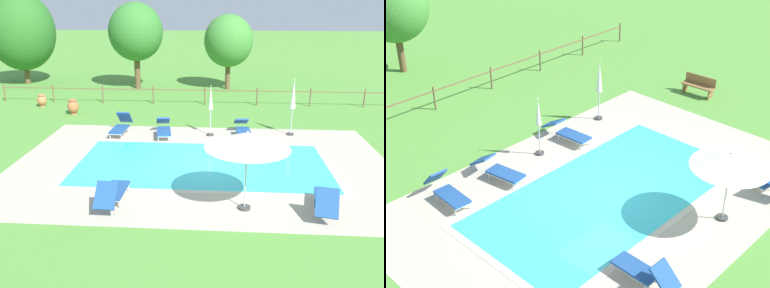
% 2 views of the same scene
% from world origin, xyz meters
% --- Properties ---
extents(ground_plane, '(160.00, 160.00, 0.00)m').
position_xyz_m(ground_plane, '(0.00, 0.00, 0.00)').
color(ground_plane, '#518E38').
extents(pool_deck_paving, '(13.94, 9.40, 0.01)m').
position_xyz_m(pool_deck_paving, '(0.00, 0.00, 0.00)').
color(pool_deck_paving, '#B2A893').
rests_on(pool_deck_paving, ground).
extents(swimming_pool_water, '(9.16, 4.61, 0.01)m').
position_xyz_m(swimming_pool_water, '(0.00, 0.00, 0.01)').
color(swimming_pool_water, '#38C6D1').
rests_on(swimming_pool_water, ground).
extents(pool_coping_rim, '(9.64, 5.09, 0.01)m').
position_xyz_m(pool_coping_rim, '(0.00, 0.00, 0.01)').
color(pool_coping_rim, '#C0B59F').
rests_on(pool_coping_rim, ground).
extents(sun_lounger_north_near_steps, '(0.92, 2.11, 0.77)m').
position_xyz_m(sun_lounger_north_near_steps, '(-1.87, 3.26, 0.36)').
color(sun_lounger_north_near_steps, navy).
rests_on(sun_lounger_north_near_steps, ground).
extents(sun_lounger_north_mid, '(0.96, 1.97, 0.96)m').
position_xyz_m(sun_lounger_north_mid, '(3.68, -3.45, 0.39)').
color(sun_lounger_north_mid, navy).
rests_on(sun_lounger_north_mid, ground).
extents(sun_lounger_north_far, '(0.69, 1.95, 0.93)m').
position_xyz_m(sun_lounger_north_far, '(-3.85, 3.42, 0.39)').
color(sun_lounger_north_far, navy).
rests_on(sun_lounger_north_far, ground).
extents(sun_lounger_north_end, '(0.64, 1.94, 0.92)m').
position_xyz_m(sun_lounger_north_end, '(-2.45, -3.37, 0.38)').
color(sun_lounger_north_end, navy).
rests_on(sun_lounger_north_end, ground).
extents(sun_lounger_south_near_corner, '(0.74, 2.10, 0.72)m').
position_xyz_m(sun_lounger_south_near_corner, '(1.66, 3.47, 0.35)').
color(sun_lounger_south_near_corner, navy).
rests_on(sun_lounger_south_near_corner, ground).
extents(patio_umbrella_open_foreground, '(2.38, 2.38, 2.36)m').
position_xyz_m(patio_umbrella_open_foreground, '(1.41, -3.42, 2.09)').
color(patio_umbrella_open_foreground, '#383838').
rests_on(patio_umbrella_open_foreground, ground).
extents(patio_umbrella_closed_row_west, '(0.32, 0.32, 2.54)m').
position_xyz_m(patio_umbrella_closed_row_west, '(3.83, 3.83, 1.67)').
color(patio_umbrella_closed_row_west, '#383838').
rests_on(patio_umbrella_closed_row_west, ground).
extents(patio_umbrella_closed_row_mid_west, '(0.32, 0.32, 2.28)m').
position_xyz_m(patio_umbrella_closed_row_mid_west, '(0.21, 3.48, 1.41)').
color(patio_umbrella_closed_row_mid_west, '#383838').
rests_on(patio_umbrella_closed_row_mid_west, ground).
extents(terracotta_urn_near_fence, '(0.52, 0.52, 0.70)m').
position_xyz_m(terracotta_urn_near_fence, '(-9.62, 8.24, 0.38)').
color(terracotta_urn_near_fence, '#C67547').
rests_on(terracotta_urn_near_fence, ground).
extents(terracotta_urn_by_tree, '(0.58, 0.58, 0.81)m').
position_xyz_m(terracotta_urn_by_tree, '(-7.23, 6.68, 0.43)').
color(terracotta_urn_by_tree, '#B7663D').
rests_on(terracotta_urn_by_tree, ground).
extents(perimeter_fence, '(24.40, 0.08, 1.05)m').
position_xyz_m(perimeter_fence, '(-0.30, 9.44, 0.69)').
color(perimeter_fence, brown).
rests_on(perimeter_fence, ground).
extents(tree_far_west, '(4.72, 4.72, 6.48)m').
position_xyz_m(tree_far_west, '(-13.71, 15.19, 3.73)').
color(tree_far_west, brown).
rests_on(tree_far_west, ground).
extents(tree_west_mid, '(3.68, 3.68, 5.77)m').
position_xyz_m(tree_west_mid, '(-5.19, 14.06, 3.82)').
color(tree_west_mid, brown).
rests_on(tree_west_mid, ground).
extents(tree_centre, '(3.30, 3.30, 5.01)m').
position_xyz_m(tree_centre, '(1.07, 14.26, 3.26)').
color(tree_centre, brown).
rests_on(tree_centre, ground).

